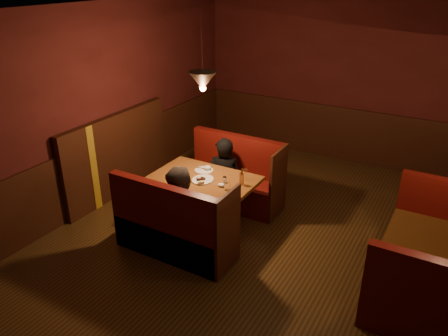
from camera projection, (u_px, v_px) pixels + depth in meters
The scene contains 8 objects.
room at pixel (263, 178), 5.13m from camera, with size 6.02×7.02×2.92m.
main_table at pixel (206, 189), 5.91m from camera, with size 1.39×0.85×0.97m.
main_bench_far at pixel (235, 182), 6.63m from camera, with size 1.53×0.55×1.04m.
main_bench_near at pixel (173, 232), 5.38m from camera, with size 1.53×0.55×1.04m.
second_table at pixel (448, 255), 4.63m from camera, with size 1.26×0.81×0.71m.
second_bench_near at pixel (439, 315), 4.11m from camera, with size 1.40×0.52×1.00m.
diner_a at pixel (224, 162), 6.33m from camera, with size 0.53×0.35×1.46m, color black.
diner_b at pixel (182, 200), 5.26m from camera, with size 0.73×0.57×1.51m, color #403631.
Camera 1 is at (1.63, -4.18, 3.31)m, focal length 35.00 mm.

